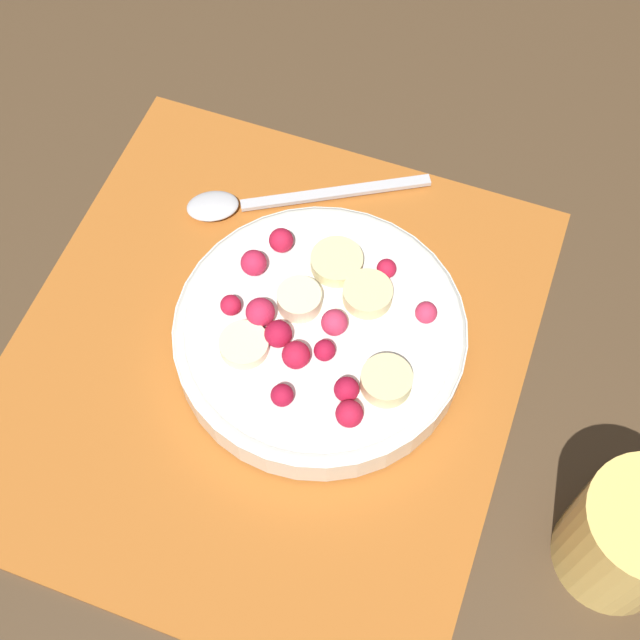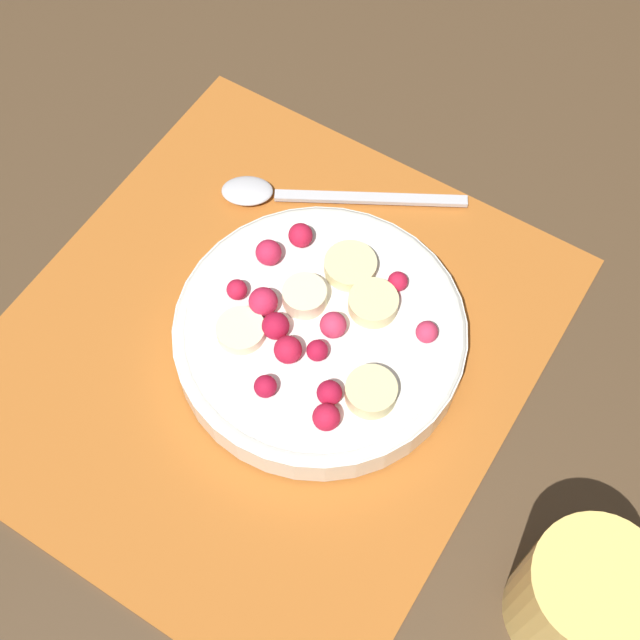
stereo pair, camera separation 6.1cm
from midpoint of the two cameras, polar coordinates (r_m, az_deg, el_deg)
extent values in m
plane|color=#4C3823|center=(0.65, -0.86, -2.05)|extent=(3.00, 3.00, 0.00)
cube|color=#B26023|center=(0.64, -0.87, -1.93)|extent=(0.40, 0.36, 0.01)
cylinder|color=silver|center=(0.63, 2.76, -1.27)|extent=(0.21, 0.21, 0.03)
torus|color=silver|center=(0.62, 2.80, -0.83)|extent=(0.21, 0.21, 0.01)
cylinder|color=white|center=(0.62, 2.82, -0.64)|extent=(0.19, 0.19, 0.00)
cylinder|color=#F4EAB7|center=(0.62, 1.81, 1.28)|extent=(0.04, 0.04, 0.01)
cylinder|color=beige|center=(0.62, 6.23, 0.83)|extent=(0.05, 0.05, 0.01)
cylinder|color=#F4EAB7|center=(0.61, -2.25, -0.94)|extent=(0.04, 0.04, 0.01)
cylinder|color=beige|center=(0.63, 4.70, 3.22)|extent=(0.04, 0.04, 0.01)
cylinder|color=beige|center=(0.59, 6.25, -4.88)|extent=(0.04, 0.04, 0.01)
sphere|color=#DB3356|center=(0.61, 9.69, -1.02)|extent=(0.02, 0.02, 0.02)
sphere|color=red|center=(0.62, -2.57, 1.70)|extent=(0.01, 0.01, 0.01)
sphere|color=#B21433|center=(0.60, 2.85, -2.05)|extent=(0.01, 0.01, 0.01)
sphere|color=red|center=(0.64, 1.45, 5.21)|extent=(0.02, 0.02, 0.02)
sphere|color=#DB3356|center=(0.61, 3.72, -0.59)|extent=(0.02, 0.02, 0.02)
sphere|color=#D12347|center=(0.63, -0.58, 4.10)|extent=(0.02, 0.02, 0.02)
sphere|color=#B21433|center=(0.60, 0.02, -0.64)|extent=(0.02, 0.02, 0.02)
sphere|color=red|center=(0.60, 0.85, -2.19)|extent=(0.02, 0.02, 0.02)
sphere|color=#B21433|center=(0.59, -0.56, -4.56)|extent=(0.02, 0.02, 0.02)
sphere|color=red|center=(0.63, 7.76, 2.22)|extent=(0.01, 0.01, 0.01)
sphere|color=#B21433|center=(0.58, 3.59, -4.96)|extent=(0.02, 0.02, 0.02)
sphere|color=#D12347|center=(0.61, -0.83, 0.92)|extent=(0.02, 0.02, 0.02)
sphere|color=red|center=(0.58, 3.44, -6.52)|extent=(0.02, 0.02, 0.02)
cube|color=silver|center=(0.71, 5.46, 7.70)|extent=(0.08, 0.14, 0.00)
ellipsoid|color=silver|center=(0.71, -2.23, 8.06)|extent=(0.05, 0.05, 0.01)
cylinder|color=#F4CC66|center=(0.57, 19.45, -16.68)|extent=(0.08, 0.08, 0.09)
camera|label=1|loc=(0.03, -87.13, 5.21)|focal=50.00mm
camera|label=2|loc=(0.03, 92.87, -5.21)|focal=50.00mm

